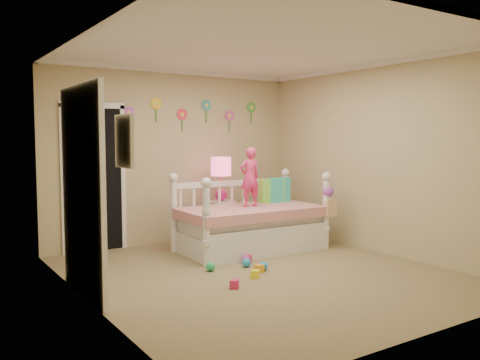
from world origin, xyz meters
TOP-DOWN VIEW (x-y plane):
  - floor at (0.00, 0.00)m, footprint 4.00×4.50m
  - ceiling at (0.00, 0.00)m, footprint 4.00×4.50m
  - back_wall at (0.00, 2.25)m, footprint 4.00×0.01m
  - left_wall at (-2.00, 0.00)m, footprint 0.01×4.50m
  - right_wall at (2.00, 0.00)m, footprint 0.01×4.50m
  - crown_molding at (0.00, 0.00)m, footprint 4.00×4.50m
  - daybed at (0.60, 1.08)m, footprint 2.07×1.15m
  - pillow_turquoise at (1.27, 1.31)m, footprint 0.37×0.15m
  - pillow_lime at (1.14, 1.34)m, footprint 0.38×0.18m
  - child at (0.60, 1.12)m, footprint 0.32×0.22m
  - nightstand at (0.55, 1.80)m, footprint 0.39×0.30m
  - table_lamp at (0.55, 1.80)m, footprint 0.30×0.30m
  - closet_doorway at (-1.25, 2.23)m, footprint 0.90×0.04m
  - flower_decals at (-0.09, 2.24)m, footprint 3.40×0.02m
  - mirror_closet at (-1.96, 0.30)m, footprint 0.07×1.30m
  - wall_picture at (-1.97, -0.90)m, footprint 0.05×0.34m
  - hanging_bag at (1.57, 0.54)m, footprint 0.20×0.16m
  - toy_scatter at (-0.20, 0.19)m, footprint 1.16×1.48m

SIDE VIEW (x-z plane):
  - floor at x=0.00m, z-range -0.01..0.01m
  - toy_scatter at x=-0.20m, z-range 0.00..0.11m
  - nightstand at x=0.55m, z-range 0.00..0.63m
  - daybed at x=0.60m, z-range 0.00..1.11m
  - hanging_bag at x=1.57m, z-range 0.49..0.85m
  - pillow_lime at x=1.14m, z-range 0.62..0.97m
  - pillow_turquoise at x=1.27m, z-range 0.62..0.98m
  - child at x=0.60m, z-range 0.62..1.45m
  - closet_doorway at x=-1.25m, z-range 0.00..2.07m
  - mirror_closet at x=-1.96m, z-range 0.00..2.10m
  - table_lamp at x=0.55m, z-range 0.74..1.40m
  - back_wall at x=0.00m, z-range 0.00..2.60m
  - left_wall at x=-2.00m, z-range 0.00..2.60m
  - right_wall at x=2.00m, z-range 0.00..2.60m
  - wall_picture at x=-1.97m, z-range 1.34..1.76m
  - flower_decals at x=-0.09m, z-range 1.69..2.19m
  - crown_molding at x=0.00m, z-range 2.54..2.60m
  - ceiling at x=0.00m, z-range 2.60..2.60m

